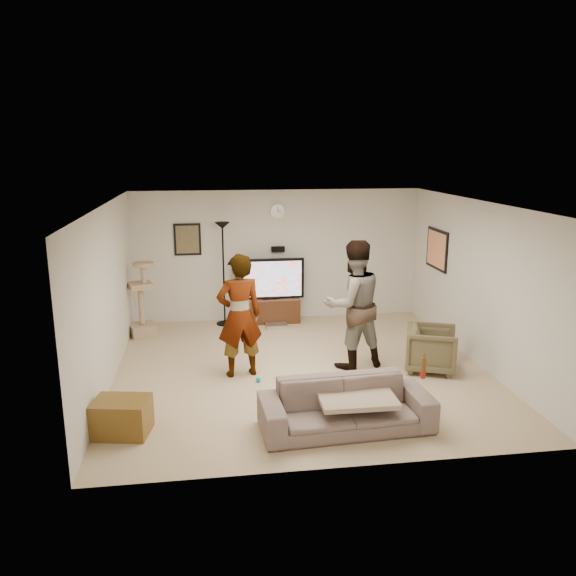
{
  "coord_description": "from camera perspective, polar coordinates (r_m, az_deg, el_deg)",
  "views": [
    {
      "loc": [
        -1.34,
        -7.98,
        3.27
      ],
      "look_at": [
        -0.17,
        0.2,
        1.23
      ],
      "focal_mm": 35.57,
      "sensor_mm": 36.0,
      "label": 1
    }
  ],
  "objects": [
    {
      "name": "person_left",
      "position": [
        8.27,
        -4.87,
        -2.77
      ],
      "size": [
        0.73,
        0.55,
        1.82
      ],
      "primitive_type": "imported",
      "rotation": [
        0.0,
        0.0,
        3.32
      ],
      "color": "#B4B4B4",
      "rests_on": "floor"
    },
    {
      "name": "wall_left",
      "position": [
        8.35,
        -17.64,
        -0.8
      ],
      "size": [
        0.04,
        5.5,
        2.5
      ],
      "primitive_type": "cube",
      "color": "silver",
      "rests_on": "floor"
    },
    {
      "name": "floor",
      "position": [
        8.73,
        1.27,
        -8.2
      ],
      "size": [
        5.5,
        5.5,
        0.02
      ],
      "primitive_type": "cube",
      "color": "tan",
      "rests_on": "ground"
    },
    {
      "name": "throw_blanket",
      "position": [
        6.91,
        6.83,
        -10.78
      ],
      "size": [
        0.91,
        0.71,
        0.06
      ],
      "primitive_type": "cube",
      "rotation": [
        0.0,
        0.0,
        -0.01
      ],
      "color": "tan",
      "rests_on": "sofa"
    },
    {
      "name": "person_right",
      "position": [
        8.61,
        6.53,
        -1.65
      ],
      "size": [
        1.1,
        0.94,
        1.96
      ],
      "primitive_type": "imported",
      "rotation": [
        0.0,
        0.0,
        3.37
      ],
      "color": "#364897",
      "rests_on": "floor"
    },
    {
      "name": "side_table",
      "position": [
        7.1,
        -16.3,
        -12.26
      ],
      "size": [
        0.71,
        0.59,
        0.42
      ],
      "primitive_type": "cube",
      "rotation": [
        0.0,
        0.0,
        -0.18
      ],
      "color": "brown",
      "rests_on": "floor"
    },
    {
      "name": "toy_ball",
      "position": [
        8.28,
        -2.99,
        -9.14
      ],
      "size": [
        0.07,
        0.07,
        0.07
      ],
      "primitive_type": "sphere",
      "color": "#0590B0",
      "rests_on": "floor"
    },
    {
      "name": "beer_bottle",
      "position": [
        7.03,
        13.38,
        -7.81
      ],
      "size": [
        0.06,
        0.06,
        0.25
      ],
      "primitive_type": "cylinder",
      "color": "brown",
      "rests_on": "sofa"
    },
    {
      "name": "wall_speaker",
      "position": [
        10.92,
        -1.01,
        3.9
      ],
      "size": [
        0.25,
        0.1,
        0.1
      ],
      "primitive_type": "cube",
      "color": "black",
      "rests_on": "wall_back"
    },
    {
      "name": "tv_stand",
      "position": [
        10.98,
        -1.8,
        -2.2
      ],
      "size": [
        1.11,
        0.45,
        0.46
      ],
      "primitive_type": "cube",
      "color": "#3C1F11",
      "rests_on": "floor"
    },
    {
      "name": "picture_back",
      "position": [
        10.84,
        -10.02,
        4.8
      ],
      "size": [
        0.42,
        0.03,
        0.52
      ],
      "primitive_type": "cube",
      "color": "brown",
      "rests_on": "wall_back"
    },
    {
      "name": "armchair",
      "position": [
        8.87,
        14.13,
        -5.91
      ],
      "size": [
        0.94,
        0.93,
        0.67
      ],
      "primitive_type": "imported",
      "rotation": [
        0.0,
        0.0,
        1.21
      ],
      "color": "brown",
      "rests_on": "floor"
    },
    {
      "name": "console_box",
      "position": [
        10.67,
        -1.14,
        -3.78
      ],
      "size": [
        0.4,
        0.3,
        0.07
      ],
      "primitive_type": "cube",
      "color": "silver",
      "rests_on": "floor"
    },
    {
      "name": "wall_right",
      "position": [
        9.19,
        18.48,
        0.45
      ],
      "size": [
        0.04,
        5.5,
        2.5
      ],
      "primitive_type": "cube",
      "color": "silver",
      "rests_on": "floor"
    },
    {
      "name": "cat_tree",
      "position": [
        10.39,
        -14.49,
        -1.05
      ],
      "size": [
        0.55,
        0.55,
        1.35
      ],
      "primitive_type": "cube",
      "rotation": [
        0.0,
        0.0,
        0.35
      ],
      "color": "tan",
      "rests_on": "floor"
    },
    {
      "name": "wall_clock",
      "position": [
        10.85,
        -1.04,
        7.68
      ],
      "size": [
        0.26,
        0.04,
        0.26
      ],
      "primitive_type": "cylinder",
      "rotation": [
        1.57,
        0.0,
        0.0
      ],
      "color": "white",
      "rests_on": "wall_back"
    },
    {
      "name": "wall_front",
      "position": [
        5.76,
        5.86,
        -6.73
      ],
      "size": [
        5.5,
        0.04,
        2.5
      ],
      "primitive_type": "cube",
      "color": "silver",
      "rests_on": "floor"
    },
    {
      "name": "tv",
      "position": [
        10.82,
        -1.82,
        0.94
      ],
      "size": [
        1.3,
        0.08,
        0.77
      ],
      "primitive_type": "cube",
      "color": "black",
      "rests_on": "tv_stand"
    },
    {
      "name": "picture_right",
      "position": [
        10.56,
        14.66,
        3.77
      ],
      "size": [
        0.03,
        0.78,
        0.62
      ],
      "primitive_type": "cube",
      "color": "#FF9064",
      "rests_on": "wall_right"
    },
    {
      "name": "ceiling",
      "position": [
        8.13,
        1.37,
        8.5
      ],
      "size": [
        5.5,
        5.5,
        0.02
      ],
      "primitive_type": "cube",
      "color": "white",
      "rests_on": "wall_back"
    },
    {
      "name": "floor_lamp",
      "position": [
        10.7,
        -6.45,
        1.37
      ],
      "size": [
        0.32,
        0.32,
        1.94
      ],
      "primitive_type": "cylinder",
      "color": "black",
      "rests_on": "floor"
    },
    {
      "name": "sofa",
      "position": [
        6.93,
        5.82,
        -11.64
      ],
      "size": [
        2.07,
        0.9,
        0.59
      ],
      "primitive_type": "imported",
      "rotation": [
        0.0,
        0.0,
        0.05
      ],
      "color": "#6F5C57",
      "rests_on": "floor"
    },
    {
      "name": "wall_back",
      "position": [
        11.0,
        -1.04,
        3.29
      ],
      "size": [
        5.5,
        0.04,
        2.5
      ],
      "primitive_type": "cube",
      "color": "silver",
      "rests_on": "floor"
    },
    {
      "name": "tv_screen",
      "position": [
        10.78,
        -1.8,
        0.89
      ],
      "size": [
        1.2,
        0.01,
        0.68
      ],
      "primitive_type": "cube",
      "color": "#2EA0D3",
      "rests_on": "tv"
    }
  ]
}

